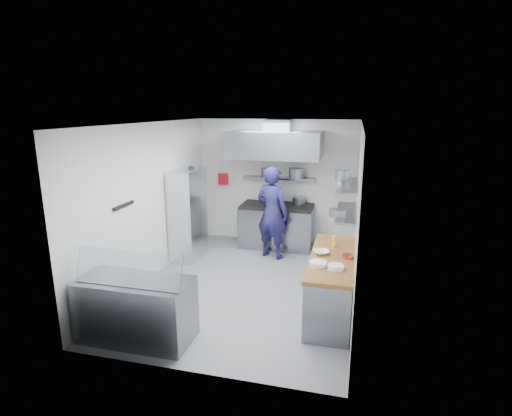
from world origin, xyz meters
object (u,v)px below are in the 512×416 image
(gas_range, at_px, (277,227))
(chef, at_px, (272,213))
(wire_rack, at_px, (188,214))
(display_case, at_px, (136,309))

(gas_range, height_order, chef, chef)
(wire_rack, xyz_separation_m, display_case, (0.53, -2.98, -0.50))
(gas_range, xyz_separation_m, chef, (0.03, -0.67, 0.51))
(gas_range, relative_size, display_case, 1.07)
(gas_range, xyz_separation_m, wire_rack, (-1.63, -1.12, 0.48))
(gas_range, bearing_deg, wire_rack, -145.58)
(chef, bearing_deg, wire_rack, 34.27)
(display_case, bearing_deg, wire_rack, 100.07)
(chef, bearing_deg, display_case, 90.95)
(chef, relative_size, display_case, 1.28)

